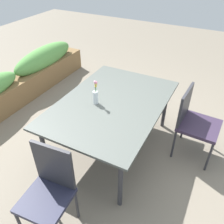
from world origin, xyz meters
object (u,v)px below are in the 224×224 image
at_px(dining_table, 112,106).
at_px(planter_box, 18,83).
at_px(chair_near_right, 194,120).
at_px(flower_vase, 96,95).
at_px(chair_end_left, 49,188).

bearing_deg(dining_table, planter_box, 81.26).
bearing_deg(dining_table, chair_near_right, -67.25).
relative_size(dining_table, planter_box, 0.52).
xyz_separation_m(dining_table, flower_vase, (-0.11, 0.16, 0.17)).
bearing_deg(dining_table, flower_vase, 124.46).
height_order(dining_table, flower_vase, flower_vase).
bearing_deg(planter_box, flower_vase, -102.83).
bearing_deg(flower_vase, planter_box, 77.17).
xyz_separation_m(flower_vase, planter_box, (0.41, 1.79, -0.50)).
xyz_separation_m(chair_end_left, planter_box, (1.48, 1.94, -0.18)).
bearing_deg(chair_end_left, dining_table, -95.29).
distance_m(chair_near_right, flower_vase, 1.23).
distance_m(dining_table, planter_box, 2.00).
bearing_deg(planter_box, chair_end_left, -127.38).
height_order(dining_table, chair_end_left, chair_end_left).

